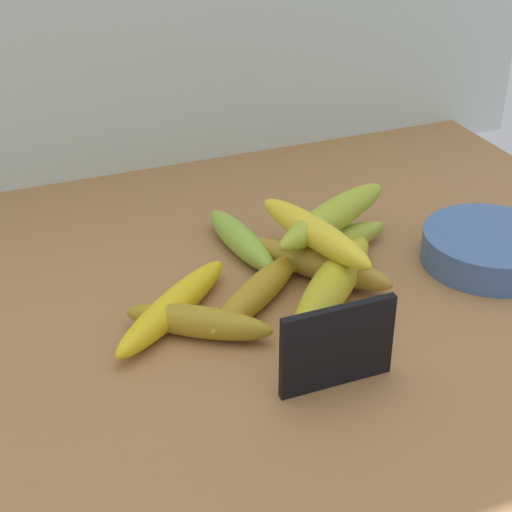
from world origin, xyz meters
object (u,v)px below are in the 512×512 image
banana_8 (314,232)px  banana_2 (332,246)px  banana_5 (256,291)px  banana_3 (315,263)px  banana_6 (241,240)px  banana_0 (198,322)px  banana_1 (173,306)px  chalkboard_sign (337,349)px  banana_4 (334,282)px  fruit_bowl (489,248)px  banana_7 (334,215)px

banana_8 → banana_2: bearing=32.4°
banana_2 → banana_5: 12.94cm
banana_3 → banana_6: size_ratio=1.21×
banana_0 → banana_1: (-1.49, 3.55, 0.01)cm
chalkboard_sign → banana_2: chalkboard_sign is taller
chalkboard_sign → banana_4: size_ratio=0.55×
banana_4 → banana_6: bearing=113.0°
fruit_bowl → banana_7: bearing=152.3°
banana_5 → fruit_bowl: bearing=-3.9°
banana_1 → banana_2: size_ratio=1.17×
banana_0 → banana_4: bearing=3.1°
banana_0 → banana_2: size_ratio=0.91×
banana_0 → banana_8: banana_8 is taller
banana_3 → banana_6: 9.92cm
banana_5 → banana_7: 14.10cm
banana_1 → banana_6: size_ratio=1.27×
chalkboard_sign → banana_3: chalkboard_sign is taller
banana_6 → chalkboard_sign: bearing=-91.3°
banana_0 → banana_3: banana_3 is taller
chalkboard_sign → banana_6: (0.58, 25.48, -2.23)cm
banana_0 → banana_2: (18.94, 8.56, 0.04)cm
chalkboard_sign → banana_0: bearing=128.2°
chalkboard_sign → banana_3: 18.56cm
banana_0 → banana_3: size_ratio=0.82×
banana_1 → banana_7: (20.85, 5.76, 3.49)cm
banana_5 → banana_8: banana_8 is taller
banana_1 → banana_2: same height
banana_0 → banana_6: (9.77, 13.78, 0.01)cm
fruit_bowl → banana_4: 19.81cm
chalkboard_sign → banana_5: size_ratio=0.64×
banana_8 → banana_7: bearing=37.2°
fruit_bowl → banana_2: 17.78cm
banana_1 → banana_4: bearing=-9.2°
fruit_bowl → banana_8: bearing=164.7°
banana_1 → banana_4: 16.97cm
chalkboard_sign → fruit_bowl: 28.91cm
banana_0 → banana_1: size_ratio=0.78×
banana_2 → banana_8: bearing=-147.6°
banana_1 → banana_8: size_ratio=1.06×
banana_1 → banana_8: banana_8 is taller
banana_7 → banana_1: bearing=-164.6°
banana_1 → fruit_bowl: bearing=-3.9°
fruit_bowl → banana_0: fruit_bowl is taller
banana_6 → banana_8: (5.78, -7.36, 3.57)cm
chalkboard_sign → banana_0: size_ratio=0.73×
chalkboard_sign → banana_0: (-9.19, 11.70, -2.24)cm
banana_2 → chalkboard_sign: bearing=-115.7°
banana_3 → banana_5: (-8.19, -2.68, -0.13)cm
banana_4 → banana_0: bearing=-176.9°
chalkboard_sign → banana_8: bearing=70.7°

